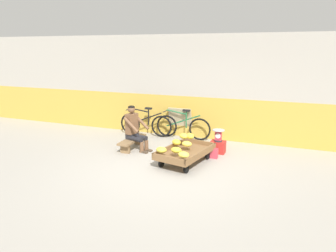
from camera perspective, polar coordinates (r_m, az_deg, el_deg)
The scene contains 12 objects.
ground_plane at distance 6.71m, azimuth -1.17°, elevation -8.22°, with size 80.00×80.00×0.00m, color #A39E93.
back_wall at distance 9.03m, azimuth 5.88°, elevation 7.09°, with size 16.00×0.30×2.93m.
banana_cart at distance 7.10m, azimuth 3.19°, elevation -4.93°, with size 1.12×1.58×0.36m.
banana_pile at distance 6.96m, azimuth 2.20°, elevation -3.38°, with size 0.80×1.21×0.26m.
low_bench at distance 8.15m, azimuth -6.54°, elevation -2.78°, with size 0.31×1.10×0.27m.
vendor_seated at distance 8.00m, azimuth -6.15°, elevation -0.36°, with size 0.73×0.58×1.14m.
plastic_crate at distance 7.89m, azimuth 9.11°, elevation -3.80°, with size 0.36×0.28×0.30m.
weighing_scale at distance 7.81m, azimuth 9.19°, elevation -1.69°, with size 0.30×0.30×0.29m.
bicycle_near_left at distance 9.32m, azimuth -4.14°, elevation 0.39°, with size 1.66×0.48×0.86m.
bicycle_far_left at distance 9.01m, azimuth 2.72°, elevation -0.08°, with size 1.66×0.48×0.86m.
sign_board at distance 9.20m, azimuth 2.32°, elevation 0.73°, with size 0.70×0.28×0.87m.
shopping_bag at distance 7.51m, azimuth 8.42°, elevation -4.95°, with size 0.18×0.12×0.24m, color #D13D4C.
Camera 1 is at (2.38, -5.74, 2.53)m, focal length 33.35 mm.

